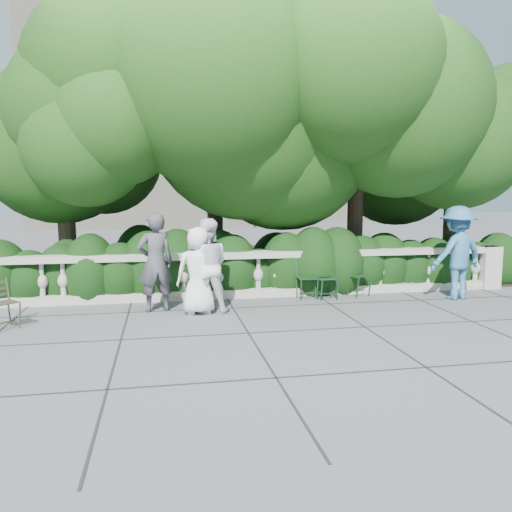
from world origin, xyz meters
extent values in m
plane|color=#4D4F54|center=(0.00, 0.00, 0.00)|extent=(90.00, 90.00, 0.00)
cube|color=#9E998E|center=(0.00, 1.80, 0.09)|extent=(12.00, 0.32, 0.18)
cube|color=#9E998E|center=(0.00, 1.80, 0.93)|extent=(12.00, 0.36, 0.14)
cube|color=#9E998E|center=(5.78, 1.80, 0.50)|extent=(0.44, 0.44, 1.00)
cylinder|color=#3F3023|center=(-4.00, 3.40, 1.40)|extent=(0.40, 0.40, 2.80)
ellipsoid|color=black|center=(-4.00, 2.96, 3.68)|extent=(5.28, 5.28, 3.96)
cylinder|color=#3F3023|center=(-0.50, 4.00, 1.70)|extent=(0.40, 0.40, 3.40)
ellipsoid|color=black|center=(-0.50, 3.48, 4.44)|extent=(6.24, 6.24, 4.68)
cylinder|color=#3F3023|center=(3.00, 3.30, 1.50)|extent=(0.40, 0.40, 3.00)
ellipsoid|color=black|center=(3.00, 2.84, 3.92)|extent=(5.52, 5.52, 4.14)
cylinder|color=#3F3023|center=(6.00, 3.80, 1.30)|extent=(0.40, 0.40, 2.60)
ellipsoid|color=black|center=(6.00, 3.40, 3.40)|extent=(4.80, 4.80, 3.60)
cube|color=#A09684|center=(12.00, 32.00, 16.00)|extent=(10.00, 8.00, 32.00)
imported|color=white|center=(-1.19, 0.49, 0.82)|extent=(0.83, 0.56, 1.64)
imported|color=#3F3E43|center=(-1.97, 0.84, 0.94)|extent=(0.77, 0.59, 1.89)
imported|color=white|center=(-1.03, 0.59, 0.89)|extent=(0.91, 0.73, 1.78)
imported|color=#316794|center=(4.30, 0.80, 0.99)|extent=(1.42, 1.03, 1.98)
camera|label=1|loc=(-1.83, -8.72, 2.25)|focal=35.00mm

